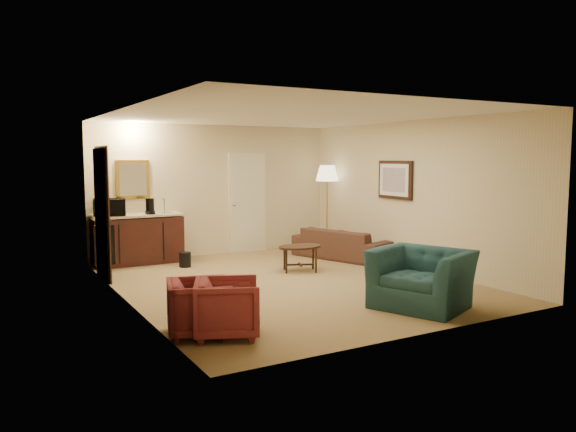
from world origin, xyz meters
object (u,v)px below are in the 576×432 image
at_px(rose_chair_near, 227,305).
at_px(coffee_maker, 150,206).
at_px(wetbar_cabinet, 138,239).
at_px(floor_lamp, 327,208).
at_px(sofa, 343,239).
at_px(coffee_table, 300,258).
at_px(waste_bin, 185,260).
at_px(microwave, 109,205).
at_px(rose_chair_far, 199,305).
at_px(teal_armchair, 422,269).

bearing_deg(rose_chair_near, coffee_maker, 17.50).
distance_m(wetbar_cabinet, floor_lamp, 3.90).
height_order(wetbar_cabinet, sofa, wetbar_cabinet).
xyz_separation_m(sofa, floor_lamp, (0.25, 0.94, 0.51)).
bearing_deg(coffee_table, wetbar_cabinet, 137.41).
distance_m(waste_bin, microwave, 1.66).
bearing_deg(rose_chair_far, wetbar_cabinet, 9.67).
height_order(wetbar_cabinet, coffee_table, wetbar_cabinet).
bearing_deg(sofa, rose_chair_far, 108.25).
bearing_deg(rose_chair_near, sofa, -26.21).
distance_m(wetbar_cabinet, coffee_maker, 0.65).
relative_size(floor_lamp, waste_bin, 6.81).
xyz_separation_m(teal_armchair, coffee_table, (-0.20, 2.78, -0.29)).
bearing_deg(coffee_maker, rose_chair_near, -90.89).
distance_m(coffee_table, waste_bin, 2.09).
height_order(wetbar_cabinet, teal_armchair, teal_armchair).
relative_size(wetbar_cabinet, microwave, 2.98).
bearing_deg(coffee_maker, microwave, 177.85).
distance_m(floor_lamp, waste_bin, 3.30).
height_order(wetbar_cabinet, rose_chair_far, wetbar_cabinet).
distance_m(sofa, rose_chair_far, 5.15).
height_order(sofa, rose_chair_near, sofa).
distance_m(coffee_table, coffee_maker, 2.95).
height_order(rose_chair_far, coffee_maker, coffee_maker).
relative_size(sofa, waste_bin, 7.48).
bearing_deg(coffee_table, coffee_maker, 136.29).
relative_size(teal_armchair, microwave, 2.13).
distance_m(teal_armchair, coffee_table, 2.81).
relative_size(wetbar_cabinet, floor_lamp, 0.91).
xyz_separation_m(floor_lamp, coffee_maker, (-3.64, 0.36, 0.16)).
bearing_deg(wetbar_cabinet, waste_bin, -47.92).
bearing_deg(coffee_maker, waste_bin, -49.01).
height_order(sofa, teal_armchair, teal_armchair).
bearing_deg(wetbar_cabinet, floor_lamp, -7.10).
bearing_deg(rose_chair_far, sofa, -36.85).
height_order(wetbar_cabinet, rose_chair_near, wetbar_cabinet).
distance_m(teal_armchair, waste_bin, 4.52).
relative_size(teal_armchair, rose_chair_far, 1.70).
relative_size(rose_chair_near, microwave, 1.28).
bearing_deg(coffee_table, rose_chair_near, -133.31).
bearing_deg(coffee_maker, rose_chair_far, -94.32).
bearing_deg(sofa, coffee_maker, 50.05).
distance_m(teal_armchair, floor_lamp, 4.61).
bearing_deg(rose_chair_near, rose_chair_far, 75.82).
bearing_deg(microwave, sofa, -7.42).
bearing_deg(floor_lamp, coffee_table, -135.21).
height_order(rose_chair_near, waste_bin, rose_chair_near).
relative_size(rose_chair_near, waste_bin, 2.66).
bearing_deg(waste_bin, teal_armchair, -66.49).
distance_m(sofa, microwave, 4.39).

